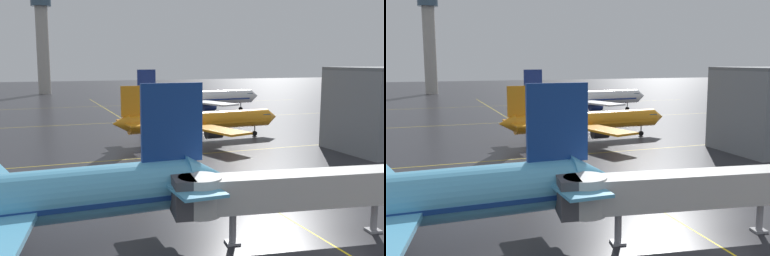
# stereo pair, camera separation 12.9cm
# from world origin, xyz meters

# --- Properties ---
(ground_plane) EXTENTS (600.00, 600.00, 0.00)m
(ground_plane) POSITION_xyz_m (0.00, 0.00, 0.00)
(ground_plane) COLOR #28282D
(airliner_second_row) EXTENTS (32.56, 28.05, 10.12)m
(airliner_second_row) POSITION_xyz_m (7.16, 48.73, 3.46)
(airliner_second_row) COLOR orange
(airliner_second_row) RESTS_ON ground
(airliner_third_row) EXTENTS (38.74, 33.27, 12.04)m
(airliner_third_row) POSITION_xyz_m (21.90, 88.26, 4.11)
(airliner_third_row) COLOR white
(airliner_third_row) RESTS_ON ground
(taxiway_markings) EXTENTS (141.38, 173.54, 0.01)m
(taxiway_markings) POSITION_xyz_m (0.00, 57.16, 0.00)
(taxiway_markings) COLOR yellow
(taxiway_markings) RESTS_ON ground
(jet_bridge) EXTENTS (20.01, 5.71, 5.58)m
(jet_bridge) POSITION_xyz_m (-3.52, 3.99, 4.06)
(jet_bridge) COLOR silver
(jet_bridge) RESTS_ON ground
(control_tower) EXTENTS (8.82, 8.82, 42.02)m
(control_tower) POSITION_xyz_m (-14.58, 178.46, 24.15)
(control_tower) COLOR #ADA89E
(control_tower) RESTS_ON ground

